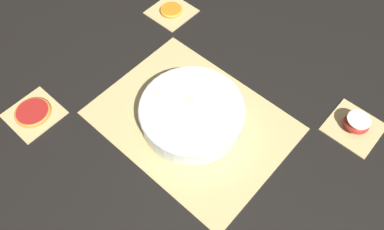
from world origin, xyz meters
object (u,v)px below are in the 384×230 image
object	(u,v)px
apple_half	(357,123)
grapefruit_slice	(33,112)
fruit_salad_bowl	(192,113)
orange_slice_whole	(171,10)

from	to	relation	value
apple_half	grapefruit_slice	bearing A→B (deg)	39.04
fruit_salad_bowl	orange_slice_whole	size ratio (longest dim) A/B	3.74
orange_slice_whole	apple_half	bearing A→B (deg)	-180.00
apple_half	orange_slice_whole	world-z (taller)	apple_half
fruit_salad_bowl	grapefruit_slice	world-z (taller)	fruit_salad_bowl
orange_slice_whole	grapefruit_slice	distance (m)	0.56
apple_half	grapefruit_slice	size ratio (longest dim) A/B	0.68
orange_slice_whole	grapefruit_slice	xyz separation A→B (m)	(0.00, 0.56, 0.00)
fruit_salad_bowl	grapefruit_slice	size ratio (longest dim) A/B	2.85
fruit_salad_bowl	grapefruit_slice	bearing A→B (deg)	39.13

